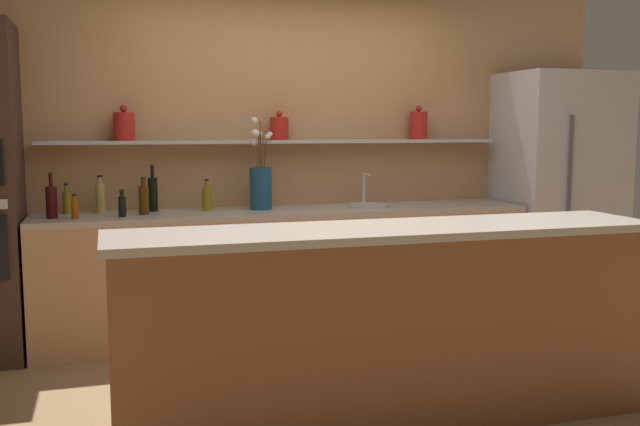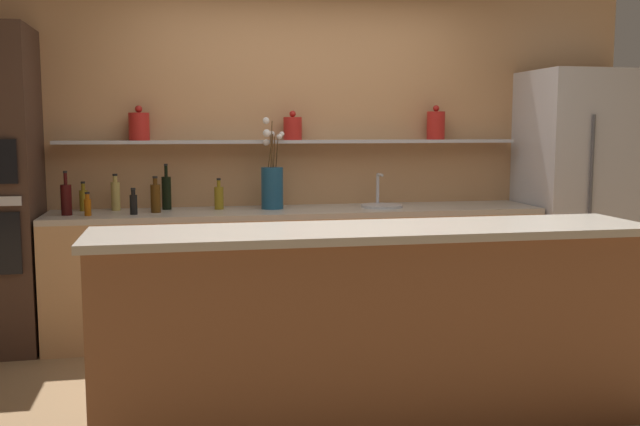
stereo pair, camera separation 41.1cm
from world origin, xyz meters
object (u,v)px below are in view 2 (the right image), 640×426
flower_vase (272,184)px  refrigerator (582,197)px  sink_fixture (382,204)px  bottle_spirit_7 (156,198)px  bottle_oil_4 (219,197)px  bottle_oil_6 (84,199)px  bottle_sauce_5 (88,206)px  bottle_sauce_0 (134,203)px  bottle_wine_1 (66,199)px  bottle_wine_3 (166,192)px  bottle_spirit_2 (116,195)px

flower_vase → refrigerator: bearing=-2.4°
sink_fixture → bottle_spirit_7: size_ratio=1.22×
bottle_oil_4 → bottle_oil_6: 0.96m
bottle_oil_4 → bottle_sauce_5: 0.92m
flower_vase → bottle_sauce_0: size_ratio=3.64×
bottle_wine_1 → bottle_sauce_5: bottle_wine_1 is taller
bottle_sauce_0 → bottle_wine_3: size_ratio=0.55×
refrigerator → flower_vase: 2.45m
sink_fixture → bottle_spirit_7: bearing=-179.2°
refrigerator → sink_fixture: refrigerator is taller
bottle_oil_4 → flower_vase: bearing=-6.2°
flower_vase → sink_fixture: 0.83m
flower_vase → bottle_spirit_7: (-0.83, -0.08, -0.08)m
bottle_spirit_2 → bottle_oil_4: 0.73m
flower_vase → bottle_wine_1: 1.43m
bottle_oil_4 → bottle_oil_6: bottle_oil_4 is taller
refrigerator → bottle_sauce_0: bearing=-179.0°
bottle_spirit_2 → bottle_sauce_5: bottle_spirit_2 is taller
sink_fixture → bottle_sauce_5: sink_fixture is taller
bottle_oil_4 → bottle_sauce_0: bearing=-160.8°
refrigerator → bottle_oil_4: bearing=177.0°
bottle_sauce_5 → flower_vase: bearing=8.0°
bottle_spirit_2 → bottle_oil_4: (0.73, -0.07, -0.02)m
refrigerator → flower_vase: refrigerator is taller
bottle_sauce_5 → bottle_oil_6: (-0.06, 0.30, 0.01)m
sink_fixture → bottle_oil_6: (-2.16, 0.18, 0.06)m
sink_fixture → bottle_wine_3: bottle_wine_3 is taller
refrigerator → bottle_spirit_2: size_ratio=7.39×
bottle_wine_3 → bottle_oil_6: size_ratio=1.57×
sink_fixture → bottle_spirit_2: size_ratio=1.18×
flower_vase → bottle_spirit_2: 1.12m
sink_fixture → bottle_sauce_0: (-1.79, -0.11, 0.05)m
refrigerator → bottle_wine_3: size_ratio=5.86×
bottle_oil_6 → bottle_wine_3: bearing=-1.5°
sink_fixture → bottle_spirit_2: (-1.93, 0.16, 0.09)m
flower_vase → bottle_oil_4: bearing=173.8°
bottle_wine_1 → bottle_oil_6: 0.25m
bottle_spirit_2 → bottle_oil_6: bearing=176.6°
refrigerator → bottle_oil_4: refrigerator is taller
bottle_wine_3 → bottle_spirit_7: bottle_wine_3 is taller
bottle_wine_1 → bottle_spirit_2: 0.38m
bottle_wine_3 → flower_vase: bearing=-7.9°
bottle_spirit_7 → bottle_sauce_5: bearing=-167.3°
flower_vase → bottle_wine_3: flower_vase is taller
sink_fixture → bottle_oil_4: bearing=175.4°
flower_vase → bottle_sauce_5: 1.29m
flower_vase → bottle_wine_3: 0.77m
bottle_spirit_7 → bottle_sauce_0: bearing=-149.2°
bottle_wine_3 → bottle_oil_6: 0.58m
refrigerator → sink_fixture: (-1.62, 0.05, -0.03)m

